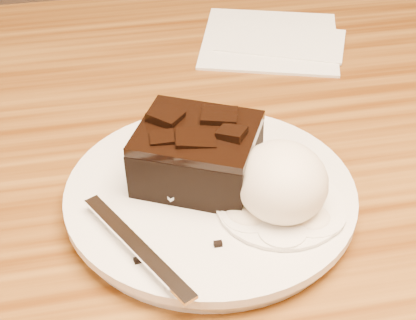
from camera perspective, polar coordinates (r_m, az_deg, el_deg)
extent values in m
cylinder|color=white|center=(0.52, 0.22, -3.34)|extent=(0.23, 0.23, 0.02)
cube|color=black|center=(0.51, -0.94, 0.26)|extent=(0.12, 0.11, 0.04)
ellipsoid|color=white|center=(0.48, 6.57, -1.94)|extent=(0.07, 0.07, 0.06)
cylinder|color=white|center=(0.50, 6.38, -4.03)|extent=(0.10, 0.10, 0.00)
cube|color=white|center=(0.77, 5.52, 10.64)|extent=(0.20, 0.20, 0.01)
cube|color=black|center=(0.51, 5.51, -2.63)|extent=(0.01, 0.01, 0.00)
cube|color=black|center=(0.45, -6.27, -8.84)|extent=(0.01, 0.01, 0.00)
cube|color=black|center=(0.46, 0.90, -7.45)|extent=(0.01, 0.00, 0.00)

